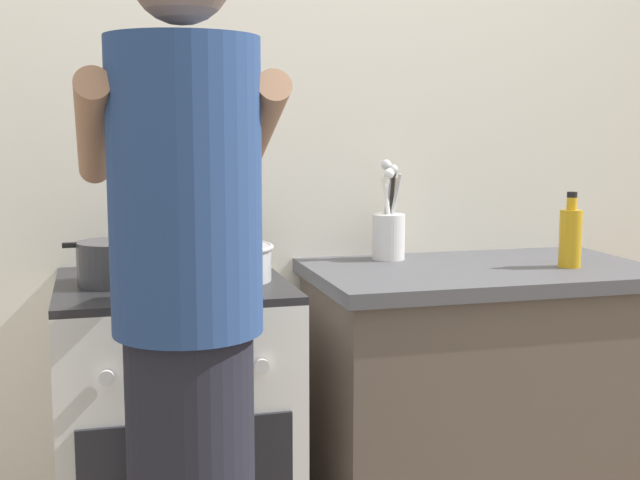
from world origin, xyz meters
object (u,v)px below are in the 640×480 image
oil_bottle (570,236)px  mixing_bowl (225,261)px  stove_range (176,444)px  pot (117,263)px  utensil_crock (389,228)px  person (189,350)px

oil_bottle → mixing_bowl: bearing=177.3°
stove_range → pot: pot is taller
stove_range → mixing_bowl: (0.14, -0.03, 0.50)m
utensil_crock → oil_bottle: utensil_crock is taller
oil_bottle → person: 1.27m
pot → mixing_bowl: size_ratio=1.05×
pot → mixing_bowl: (0.28, -0.02, -0.00)m
stove_range → oil_bottle: bearing=-3.7°
pot → oil_bottle: 1.28m
mixing_bowl → utensil_crock: utensil_crock is taller
mixing_bowl → utensil_crock: size_ratio=0.84×
stove_range → pot: 0.53m
pot → oil_bottle: size_ratio=1.23×
person → mixing_bowl: bearing=73.5°
person → utensil_crock: bearing=47.5°
pot → mixing_bowl: bearing=-3.9°
mixing_bowl → utensil_crock: (0.54, 0.23, 0.04)m
oil_bottle → person: (-1.16, -0.49, -0.13)m
mixing_bowl → pot: bearing=176.1°
oil_bottle → stove_range: bearing=176.3°
stove_range → oil_bottle: 1.27m
pot → utensil_crock: utensil_crock is taller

